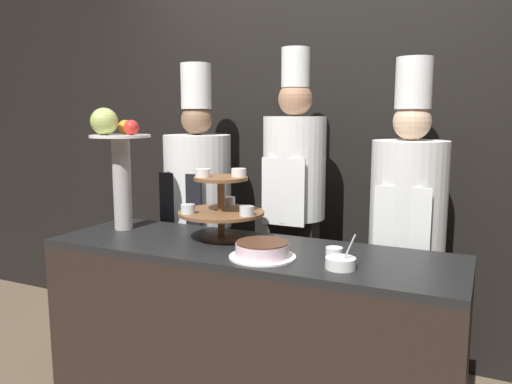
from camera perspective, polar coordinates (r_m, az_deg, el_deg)
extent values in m
cube|color=black|center=(3.18, 6.67, 7.04)|extent=(10.00, 0.06, 2.80)
cube|color=black|center=(2.53, -1.01, -16.34)|extent=(1.97, 0.61, 0.84)
cube|color=black|center=(2.37, -1.04, -6.73)|extent=(1.97, 0.61, 0.03)
cylinder|color=brown|center=(2.52, -3.96, -5.24)|extent=(0.19, 0.19, 0.02)
cylinder|color=brown|center=(2.49, -4.00, -1.87)|extent=(0.04, 0.04, 0.32)
cylinder|color=brown|center=(2.49, -3.99, -2.38)|extent=(0.43, 0.43, 0.02)
cylinder|color=brown|center=(2.46, -4.04, 1.56)|extent=(0.27, 0.27, 0.02)
cylinder|color=silver|center=(2.38, -1.07, -2.17)|extent=(0.07, 0.07, 0.04)
cylinder|color=green|center=(2.38, -1.07, -2.33)|extent=(0.06, 0.06, 0.03)
cylinder|color=silver|center=(2.65, -3.14, -1.04)|extent=(0.07, 0.07, 0.04)
cylinder|color=red|center=(2.65, -3.14, -1.19)|extent=(0.06, 0.06, 0.03)
cylinder|color=silver|center=(2.45, -7.78, -1.93)|extent=(0.07, 0.07, 0.04)
cylinder|color=beige|center=(2.45, -7.78, -2.08)|extent=(0.06, 0.06, 0.03)
cylinder|color=white|center=(2.46, -1.98, 2.24)|extent=(0.07, 0.07, 0.04)
cylinder|color=white|center=(2.46, -6.11, 2.18)|extent=(0.07, 0.07, 0.04)
cylinder|color=#B2ADA8|center=(2.79, -15.05, 0.91)|extent=(0.10, 0.10, 0.50)
cylinder|color=white|center=(2.77, -15.26, 6.18)|extent=(0.32, 0.32, 0.01)
sphere|color=red|center=(2.71, -14.06, 7.17)|extent=(0.08, 0.08, 0.08)
sphere|color=orange|center=(2.84, -14.71, 7.19)|extent=(0.08, 0.08, 0.08)
sphere|color=#ADC160|center=(2.75, -16.95, 7.72)|extent=(0.14, 0.14, 0.14)
cylinder|color=white|center=(2.20, 0.73, -7.40)|extent=(0.30, 0.30, 0.01)
cylinder|color=silver|center=(2.19, 0.74, -6.58)|extent=(0.24, 0.24, 0.06)
cylinder|color=#472819|center=(2.18, 0.74, -5.79)|extent=(0.23, 0.23, 0.01)
cylinder|color=white|center=(2.20, 8.92, -6.92)|extent=(0.07, 0.07, 0.05)
cylinder|color=white|center=(2.07, 9.64, -8.02)|extent=(0.12, 0.12, 0.05)
cylinder|color=#BCBCC1|center=(2.04, 10.62, -6.29)|extent=(0.05, 0.01, 0.11)
cube|color=#38332D|center=(3.28, -6.46, -10.73)|extent=(0.31, 0.17, 0.80)
cylinder|color=white|center=(3.12, -6.67, 1.25)|extent=(0.41, 0.41, 0.57)
cube|color=black|center=(2.97, -8.63, -1.38)|extent=(0.29, 0.01, 0.37)
sphere|color=#846047|center=(3.09, -6.80, 8.26)|extent=(0.19, 0.19, 0.19)
cylinder|color=white|center=(3.10, -6.87, 11.91)|extent=(0.18, 0.18, 0.27)
cube|color=#38332D|center=(2.99, 4.24, -11.53)|extent=(0.26, 0.15, 0.91)
cylinder|color=white|center=(2.82, 4.41, 2.78)|extent=(0.35, 0.35, 0.57)
cube|color=white|center=(2.68, 3.11, 0.01)|extent=(0.25, 0.01, 0.37)
sphere|color=#A37556|center=(2.81, 4.50, 10.56)|extent=(0.19, 0.19, 0.19)
cylinder|color=white|center=(2.82, 4.55, 13.99)|extent=(0.16, 0.16, 0.21)
cube|color=black|center=(2.86, 16.41, -13.96)|extent=(0.29, 0.16, 0.81)
cylinder|color=white|center=(2.68, 17.04, -0.33)|extent=(0.39, 0.39, 0.56)
cube|color=white|center=(2.52, 16.32, -3.44)|extent=(0.27, 0.01, 0.36)
sphere|color=#DBB28E|center=(2.65, 17.41, 7.69)|extent=(0.19, 0.19, 0.19)
cylinder|color=white|center=(2.65, 17.60, 11.76)|extent=(0.18, 0.18, 0.25)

